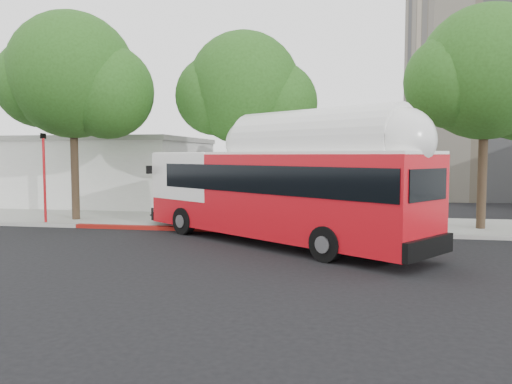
# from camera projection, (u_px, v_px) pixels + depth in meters

# --- Properties ---
(ground) EXTENTS (120.00, 120.00, 0.00)m
(ground) POSITION_uv_depth(u_px,v_px,m) (236.00, 251.00, 16.50)
(ground) COLOR black
(ground) RESTS_ON ground
(sidewalk) EXTENTS (60.00, 5.00, 0.15)m
(sidewalk) POSITION_uv_depth(u_px,v_px,m) (268.00, 222.00, 22.87)
(sidewalk) COLOR gray
(sidewalk) RESTS_ON ground
(curb_strip) EXTENTS (60.00, 0.30, 0.15)m
(curb_strip) POSITION_uv_depth(u_px,v_px,m) (258.00, 231.00, 20.32)
(curb_strip) COLOR gray
(curb_strip) RESTS_ON ground
(red_curb_segment) EXTENTS (10.00, 0.32, 0.16)m
(red_curb_segment) POSITION_uv_depth(u_px,v_px,m) (187.00, 229.00, 20.86)
(red_curb_segment) COLOR maroon
(red_curb_segment) RESTS_ON ground
(street_tree_left) EXTENTS (6.67, 5.80, 9.74)m
(street_tree_left) POSITION_uv_depth(u_px,v_px,m) (83.00, 80.00, 23.01)
(street_tree_left) COLOR #2D2116
(street_tree_left) RESTS_ON ground
(street_tree_mid) EXTENTS (5.75, 5.00, 8.62)m
(street_tree_mid) POSITION_uv_depth(u_px,v_px,m) (253.00, 93.00, 22.11)
(street_tree_mid) COLOR #2D2116
(street_tree_mid) RESTS_ON ground
(street_tree_right) EXTENTS (6.21, 5.40, 9.18)m
(street_tree_right) POSITION_uv_depth(u_px,v_px,m) (497.00, 78.00, 20.06)
(street_tree_right) COLOR #2D2116
(street_tree_right) RESTS_ON ground
(low_commercial_bldg) EXTENTS (16.20, 10.20, 4.25)m
(low_commercial_bldg) POSITION_uv_depth(u_px,v_px,m) (75.00, 171.00, 32.61)
(low_commercial_bldg) COLOR silver
(low_commercial_bldg) RESTS_ON ground
(transit_bus) EXTENTS (11.57, 9.16, 3.75)m
(transit_bus) POSITION_uv_depth(u_px,v_px,m) (275.00, 195.00, 17.77)
(transit_bus) COLOR red
(transit_bus) RESTS_ON ground
(signal_pole) EXTENTS (0.12, 0.39, 4.13)m
(signal_pole) POSITION_uv_depth(u_px,v_px,m) (44.00, 178.00, 22.27)
(signal_pole) COLOR #B61319
(signal_pole) RESTS_ON ground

